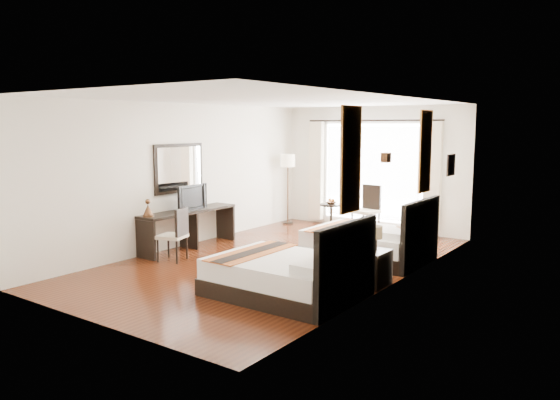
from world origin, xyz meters
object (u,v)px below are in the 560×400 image
Objects in this scene: bed_far at (371,243)px; fruit_bowl at (331,203)px; table_lamp at (374,234)px; floor_lamp at (288,165)px; television at (189,197)px; console_desk at (189,229)px; side_table at (331,217)px; vase at (368,249)px; nightstand at (371,268)px; bed_near at (289,275)px; desk_chair at (174,245)px; window_chair at (366,219)px.

bed_far is 8.80× the size of fruit_bowl.
floor_lamp is at bearing 138.95° from table_lamp.
console_desk is at bearing 96.81° from television.
side_table is at bearing 68.93° from console_desk.
bed_far is 2.86m from fruit_bowl.
nightstand is at bearing 91.65° from vase.
bed_near is at bearing -22.05° from console_desk.
vase is 0.17× the size of television.
desk_chair is at bearing -171.02° from vase.
fruit_bowl is (-1.99, 2.03, 0.32)m from bed_far.
window_chair is (-1.12, 4.63, 0.03)m from bed_near.
floor_lamp is (0.07, 3.28, 1.05)m from console_desk.
console_desk is at bearing -111.07° from side_table.
side_table reaches higher than nightstand.
desk_chair is (-3.50, -0.55, -0.28)m from vase.
fruit_bowl is at bearing 128.52° from table_lamp.
desk_chair is at bearing -84.12° from floor_lamp.
window_chair is at bearing 56.89° from console_desk.
desk_chair is (-3.50, -0.68, 0.02)m from nightstand.
bed_near is at bearing -55.14° from floor_lamp.
bed_far is 2.35m from window_chair.
vase is at bearing -42.51° from floor_lamp.
bed_near reaches higher than desk_chair.
television is at bearing 177.88° from table_lamp.
vase is at bearing -4.61° from console_desk.
table_lamp reaches higher than vase.
desk_chair is 4.33m from floor_lamp.
fruit_bowl is (-2.71, 3.59, 0.04)m from vase.
fruit_bowl is (0.79, 4.14, 0.33)m from desk_chair.
bed_far is 2.39× the size of television.
bed_near is at bearing -119.08° from television.
floor_lamp reaches higher than desk_chair.
vase reaches higher than nightstand.
television is at bearing -111.17° from fruit_bowl.
nightstand is 3.83× the size of vase.
fruit_bowl is at bearing 134.53° from bed_far.
vase is 5.40m from floor_lamp.
desk_chair reaches higher than vase.
bed_far is 5.16× the size of table_lamp.
table_lamp is at bearing 85.22° from nightstand.
table_lamp is 0.37× the size of window_chair.
bed_near is 1.90× the size of window_chair.
vase is at bearing -52.96° from side_table.
console_desk is 3.45m from floor_lamp.
nightstand is 4.05m from television.
table_lamp is 0.67× the size of side_table.
floor_lamp is at bearing 138.50° from nightstand.
vase is at bearing -101.53° from television.
fruit_bowl is at bearing 113.44° from bed_near.
console_desk is at bearing -159.24° from bed_far.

